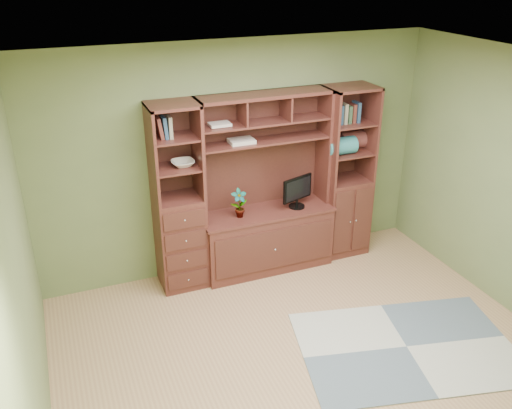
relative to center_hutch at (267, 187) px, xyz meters
name	(u,v)px	position (x,y,z in m)	size (l,w,h in m)	color
room	(324,238)	(-0.24, -1.73, 0.28)	(4.60, 4.10, 2.64)	tan
center_hutch	(267,187)	(0.00, 0.00, 0.00)	(1.54, 0.53, 2.05)	#4F221B
left_tower	(178,199)	(-1.00, 0.04, 0.00)	(0.50, 0.45, 2.05)	#4F221B
right_tower	(346,173)	(1.02, 0.04, 0.00)	(0.55, 0.45, 2.05)	#4F221B
rug	(407,347)	(0.66, -1.84, -1.02)	(1.99, 1.33, 0.01)	gray
monitor	(297,187)	(0.36, -0.03, -0.04)	(0.42, 0.18, 0.51)	black
orchid	(239,203)	(-0.34, -0.03, -0.13)	(0.18, 0.12, 0.33)	#AA6739
magazines	(241,141)	(-0.26, 0.09, 0.54)	(0.27, 0.20, 0.04)	beige
bowl	(183,163)	(-0.92, 0.04, 0.39)	(0.24, 0.24, 0.06)	white
blanket_teal	(341,146)	(0.90, -0.01, 0.37)	(0.35, 0.20, 0.20)	teal
blanket_red	(355,140)	(1.16, 0.12, 0.37)	(0.38, 0.21, 0.21)	brown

